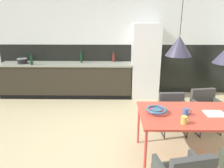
{
  "coord_description": "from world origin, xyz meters",
  "views": [
    {
      "loc": [
        -0.21,
        -2.88,
        2.03
      ],
      "look_at": [
        -0.27,
        0.87,
        0.87
      ],
      "focal_mm": 34.27,
      "sensor_mm": 36.0,
      "label": 1
    }
  ],
  "objects_px": {
    "armchair_near_window": "(173,108)",
    "dining_table": "(195,117)",
    "refrigerator_column": "(145,61)",
    "bottle_oil_tall": "(114,58)",
    "mug_tall_blue": "(186,112)",
    "open_book": "(215,114)",
    "mug_wide_latte": "(184,120)",
    "cooking_pot": "(22,61)",
    "armchair_by_stool": "(206,105)",
    "bottle_spice_small": "(31,60)",
    "bottle_wine_green": "(81,58)",
    "fruit_bowl": "(157,110)",
    "pendant_lamp_over_table_near": "(179,46)"
  },
  "relations": [
    {
      "from": "mug_tall_blue",
      "to": "mug_wide_latte",
      "type": "xyz_separation_m",
      "value": [
        -0.1,
        -0.26,
        0.0
      ]
    },
    {
      "from": "dining_table",
      "to": "mug_wide_latte",
      "type": "bearing_deg",
      "value": -129.72
    },
    {
      "from": "armchair_near_window",
      "to": "mug_wide_latte",
      "type": "bearing_deg",
      "value": 78.23
    },
    {
      "from": "armchair_near_window",
      "to": "armchair_by_stool",
      "type": "height_order",
      "value": "armchair_by_stool"
    },
    {
      "from": "dining_table",
      "to": "bottle_wine_green",
      "type": "bearing_deg",
      "value": 125.59
    },
    {
      "from": "open_book",
      "to": "cooking_pot",
      "type": "xyz_separation_m",
      "value": [
        -3.82,
        2.68,
        0.22
      ]
    },
    {
      "from": "pendant_lamp_over_table_near",
      "to": "dining_table",
      "type": "bearing_deg",
      "value": -1.57
    },
    {
      "from": "armchair_near_window",
      "to": "dining_table",
      "type": "bearing_deg",
      "value": 92.18
    },
    {
      "from": "dining_table",
      "to": "mug_tall_blue",
      "type": "xyz_separation_m",
      "value": [
        -0.15,
        -0.04,
        0.09
      ]
    },
    {
      "from": "armchair_by_stool",
      "to": "mug_wide_latte",
      "type": "xyz_separation_m",
      "value": [
        -0.78,
        -1.18,
        0.28
      ]
    },
    {
      "from": "fruit_bowl",
      "to": "bottle_wine_green",
      "type": "relative_size",
      "value": 0.93
    },
    {
      "from": "dining_table",
      "to": "armchair_near_window",
      "type": "height_order",
      "value": "dining_table"
    },
    {
      "from": "armchair_by_stool",
      "to": "bottle_spice_small",
      "type": "relative_size",
      "value": 2.65
    },
    {
      "from": "refrigerator_column",
      "to": "open_book",
      "type": "height_order",
      "value": "refrigerator_column"
    },
    {
      "from": "armchair_by_stool",
      "to": "pendant_lamp_over_table_near",
      "type": "distance_m",
      "value": 1.69
    },
    {
      "from": "dining_table",
      "to": "mug_tall_blue",
      "type": "bearing_deg",
      "value": -163.94
    },
    {
      "from": "armchair_by_stool",
      "to": "bottle_wine_green",
      "type": "relative_size",
      "value": 2.42
    },
    {
      "from": "refrigerator_column",
      "to": "mug_wide_latte",
      "type": "height_order",
      "value": "refrigerator_column"
    },
    {
      "from": "refrigerator_column",
      "to": "bottle_oil_tall",
      "type": "relative_size",
      "value": 6.93
    },
    {
      "from": "mug_tall_blue",
      "to": "bottle_spice_small",
      "type": "xyz_separation_m",
      "value": [
        -3.1,
        2.56,
        0.23
      ]
    },
    {
      "from": "bottle_wine_green",
      "to": "armchair_near_window",
      "type": "bearing_deg",
      "value": -45.84
    },
    {
      "from": "mug_tall_blue",
      "to": "cooking_pot",
      "type": "xyz_separation_m",
      "value": [
        -3.4,
        2.72,
        0.18
      ]
    },
    {
      "from": "refrigerator_column",
      "to": "mug_wide_latte",
      "type": "bearing_deg",
      "value": -88.06
    },
    {
      "from": "bottle_spice_small",
      "to": "bottle_wine_green",
      "type": "xyz_separation_m",
      "value": [
        1.22,
        0.32,
        0.01
      ]
    },
    {
      "from": "open_book",
      "to": "pendant_lamp_over_table_near",
      "type": "xyz_separation_m",
      "value": [
        -0.59,
        0.01,
        0.94
      ]
    },
    {
      "from": "armchair_near_window",
      "to": "fruit_bowl",
      "type": "distance_m",
      "value": 0.97
    },
    {
      "from": "bottle_oil_tall",
      "to": "bottle_wine_green",
      "type": "distance_m",
      "value": 0.86
    },
    {
      "from": "bottle_oil_tall",
      "to": "armchair_near_window",
      "type": "bearing_deg",
      "value": -62.63
    },
    {
      "from": "open_book",
      "to": "bottle_oil_tall",
      "type": "bearing_deg",
      "value": 116.12
    },
    {
      "from": "refrigerator_column",
      "to": "armchair_near_window",
      "type": "distance_m",
      "value": 1.98
    },
    {
      "from": "open_book",
      "to": "mug_wide_latte",
      "type": "height_order",
      "value": "mug_wide_latte"
    },
    {
      "from": "fruit_bowl",
      "to": "cooking_pot",
      "type": "relative_size",
      "value": 1.17
    },
    {
      "from": "bottle_wine_green",
      "to": "cooking_pot",
      "type": "bearing_deg",
      "value": -173.9
    },
    {
      "from": "armchair_by_stool",
      "to": "fruit_bowl",
      "type": "height_order",
      "value": "fruit_bowl"
    },
    {
      "from": "dining_table",
      "to": "fruit_bowl",
      "type": "relative_size",
      "value": 5.26
    },
    {
      "from": "armchair_near_window",
      "to": "mug_wide_latte",
      "type": "relative_size",
      "value": 5.66
    },
    {
      "from": "refrigerator_column",
      "to": "armchair_by_stool",
      "type": "distance_m",
      "value": 2.09
    },
    {
      "from": "bottle_oil_tall",
      "to": "bottle_wine_green",
      "type": "relative_size",
      "value": 0.86
    },
    {
      "from": "refrigerator_column",
      "to": "cooking_pot",
      "type": "height_order",
      "value": "refrigerator_column"
    },
    {
      "from": "refrigerator_column",
      "to": "mug_wide_latte",
      "type": "relative_size",
      "value": 15.18
    },
    {
      "from": "refrigerator_column",
      "to": "mug_tall_blue",
      "type": "xyz_separation_m",
      "value": [
        0.2,
        -2.76,
        -0.17
      ]
    },
    {
      "from": "armchair_by_stool",
      "to": "bottle_wine_green",
      "type": "height_order",
      "value": "bottle_wine_green"
    },
    {
      "from": "mug_tall_blue",
      "to": "bottle_oil_tall",
      "type": "xyz_separation_m",
      "value": [
        -1.03,
        2.99,
        0.22
      ]
    },
    {
      "from": "dining_table",
      "to": "cooking_pot",
      "type": "relative_size",
      "value": 6.17
    },
    {
      "from": "bottle_wine_green",
      "to": "mug_wide_latte",
      "type": "bearing_deg",
      "value": -60.38
    },
    {
      "from": "mug_wide_latte",
      "to": "cooking_pot",
      "type": "height_order",
      "value": "cooking_pot"
    },
    {
      "from": "armchair_by_stool",
      "to": "armchair_near_window",
      "type": "bearing_deg",
      "value": -3.17
    },
    {
      "from": "dining_table",
      "to": "pendant_lamp_over_table_near",
      "type": "bearing_deg",
      "value": 178.43
    },
    {
      "from": "refrigerator_column",
      "to": "bottle_spice_small",
      "type": "height_order",
      "value": "refrigerator_column"
    },
    {
      "from": "cooking_pot",
      "to": "bottle_oil_tall",
      "type": "distance_m",
      "value": 2.39
    }
  ]
}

